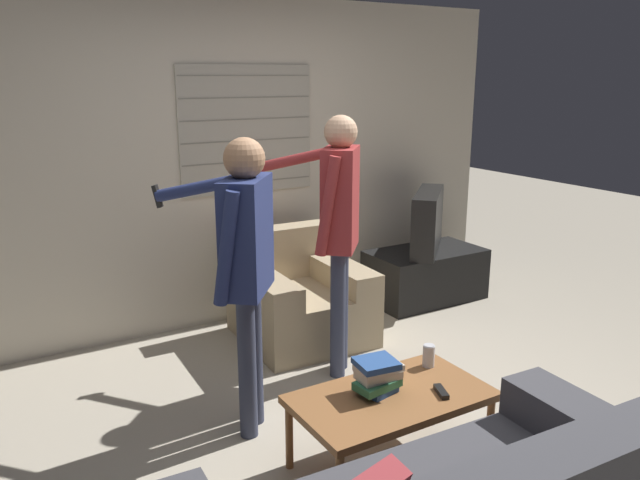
{
  "coord_description": "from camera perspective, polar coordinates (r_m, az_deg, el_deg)",
  "views": [
    {
      "loc": [
        -1.81,
        -2.55,
        1.95
      ],
      "look_at": [
        0.02,
        0.56,
        1.0
      ],
      "focal_mm": 35.0,
      "sensor_mm": 36.0,
      "label": 1
    }
  ],
  "objects": [
    {
      "name": "armchair_beige",
      "position": [
        4.8,
        -1.97,
        -5.32
      ],
      "size": [
        0.91,
        0.95,
        0.8
      ],
      "rotation": [
        0.0,
        0.0,
        3.11
      ],
      "color": "tan",
      "rests_on": "ground_plane"
    },
    {
      "name": "soda_can",
      "position": [
        3.53,
        9.9,
        -10.37
      ],
      "size": [
        0.07,
        0.07,
        0.13
      ],
      "color": "silver",
      "rests_on": "coffee_table"
    },
    {
      "name": "tv",
      "position": [
        5.54,
        9.77,
        1.7
      ],
      "size": [
        0.74,
        0.73,
        0.53
      ],
      "rotation": [
        0.0,
        0.0,
        3.92
      ],
      "color": "black",
      "rests_on": "tv_stand"
    },
    {
      "name": "book_stack",
      "position": [
        3.22,
        5.27,
        -12.21
      ],
      "size": [
        0.26,
        0.21,
        0.18
      ],
      "color": "#284C89",
      "rests_on": "coffee_table"
    },
    {
      "name": "tv_stand",
      "position": [
        5.67,
        9.58,
        -3.16
      ],
      "size": [
        1.02,
        0.57,
        0.45
      ],
      "color": "black",
      "rests_on": "ground_plane"
    },
    {
      "name": "person_right_standing",
      "position": [
        3.99,
        1.65,
        2.26
      ],
      "size": [
        0.55,
        0.78,
        1.72
      ],
      "rotation": [
        0.0,
        0.0,
        0.85
      ],
      "color": "#33384C",
      "rests_on": "ground_plane"
    },
    {
      "name": "wall_back",
      "position": [
        4.97,
        -8.87,
        6.86
      ],
      "size": [
        5.2,
        0.08,
        2.55
      ],
      "color": "beige",
      "rests_on": "ground_plane"
    },
    {
      "name": "person_left_standing",
      "position": [
        3.33,
        -6.88,
        -1.04
      ],
      "size": [
        0.55,
        0.79,
        1.65
      ],
      "rotation": [
        0.0,
        0.0,
        0.89
      ],
      "color": "#33384C",
      "rests_on": "ground_plane"
    },
    {
      "name": "ground_plane",
      "position": [
        3.69,
        4.35,
        -17.25
      ],
      "size": [
        16.0,
        16.0,
        0.0
      ],
      "primitive_type": "plane",
      "color": "#B2A893"
    },
    {
      "name": "coffee_table",
      "position": [
        3.27,
        6.53,
        -14.43
      ],
      "size": [
        1.0,
        0.56,
        0.4
      ],
      "color": "brown",
      "rests_on": "ground_plane"
    },
    {
      "name": "spare_remote",
      "position": [
        3.29,
        11.02,
        -13.45
      ],
      "size": [
        0.08,
        0.14,
        0.02
      ],
      "rotation": [
        0.0,
        0.0,
        -0.37
      ],
      "color": "black",
      "rests_on": "coffee_table"
    }
  ]
}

